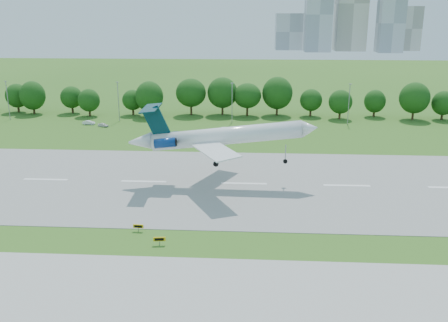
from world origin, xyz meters
TOP-DOWN VIEW (x-y plane):
  - ground at (0.00, 0.00)m, footprint 600.00×600.00m
  - runway at (0.00, 25.00)m, footprint 400.00×45.00m
  - taxiway at (0.00, -18.00)m, footprint 400.00×23.00m
  - tree_line at (0.00, 92.00)m, footprint 288.40×8.40m
  - light_poles at (-2.50, 82.00)m, footprint 175.90×0.25m
  - skyline at (100.16, 390.61)m, footprint 127.00×52.00m
  - airliner at (14.69, 24.95)m, footprint 36.69×26.63m
  - taxi_sign_centre at (4.30, 1.71)m, footprint 1.63×0.30m
  - taxi_sign_right at (8.43, -2.77)m, footprint 1.80×0.42m
  - service_vehicle_a at (-27.95, 76.48)m, footprint 3.73×1.43m
  - service_vehicle_b at (-22.73, 73.76)m, footprint 3.62×2.57m

SIDE VIEW (x-z plane):
  - ground at x=0.00m, z-range 0.00..0.00m
  - runway at x=0.00m, z-range 0.00..0.08m
  - taxiway at x=0.00m, z-range 0.00..0.08m
  - service_vehicle_b at x=-22.73m, z-range 0.00..1.14m
  - service_vehicle_a at x=-27.95m, z-range 0.00..1.21m
  - taxi_sign_centre at x=4.30m, z-range 0.27..1.42m
  - taxi_sign_right at x=8.43m, z-range 0.30..1.55m
  - tree_line at x=0.00m, z-range 0.99..11.39m
  - light_poles at x=-2.50m, z-range 0.24..12.43m
  - airliner at x=14.69m, z-range 3.92..15.35m
  - skyline at x=100.16m, z-range -9.54..70.46m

